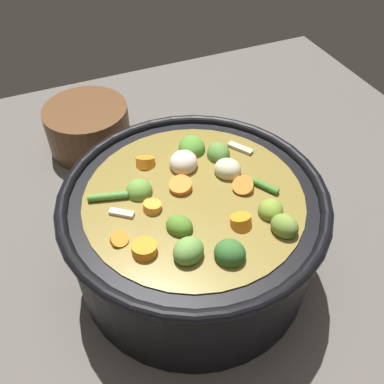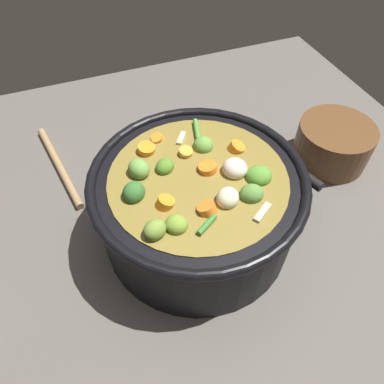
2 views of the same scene
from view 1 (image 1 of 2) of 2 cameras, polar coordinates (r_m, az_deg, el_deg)
name	(u,v)px [view 1 (image 1 of 2)]	position (r m, az deg, el deg)	size (l,w,h in m)	color
ground_plane	(193,264)	(0.61, 0.19, -9.62)	(1.10, 1.10, 0.00)	#514C47
cooking_pot	(194,230)	(0.55, 0.23, -5.09)	(0.33, 0.33, 0.16)	black
small_saucepan	(89,128)	(0.79, -13.67, 8.36)	(0.19, 0.24, 0.08)	brown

